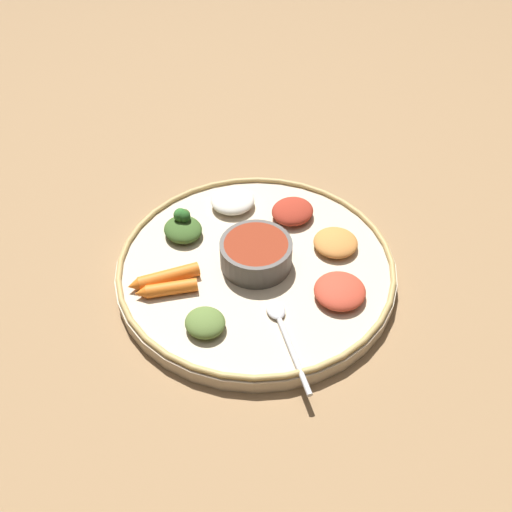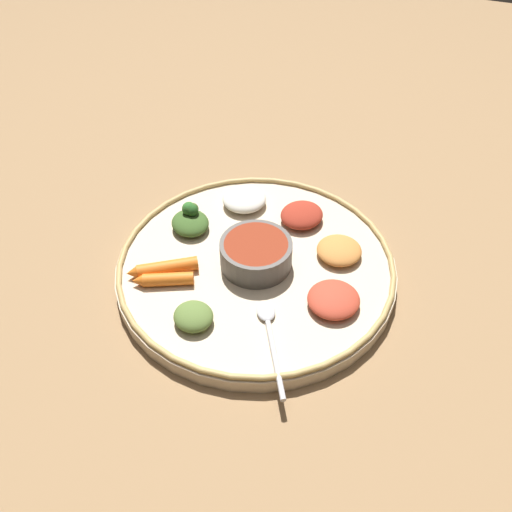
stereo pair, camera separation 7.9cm
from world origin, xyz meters
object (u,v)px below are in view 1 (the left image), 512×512
(carrot_outer, at_px, (167,289))
(greens_pile, at_px, (183,226))
(center_bowl, at_px, (256,253))
(carrot_near_spoon, at_px, (164,277))
(spoon, at_px, (283,329))

(carrot_outer, bearing_deg, greens_pile, -83.19)
(center_bowl, height_order, carrot_near_spoon, center_bowl)
(spoon, relative_size, carrot_near_spoon, 1.49)
(spoon, xyz_separation_m, greens_pile, (0.18, -0.15, 0.01))
(greens_pile, xyz_separation_m, carrot_outer, (-0.01, 0.12, -0.01))
(greens_pile, height_order, carrot_near_spoon, greens_pile)
(center_bowl, xyz_separation_m, greens_pile, (0.12, -0.04, -0.01))
(spoon, distance_m, greens_pile, 0.23)
(spoon, bearing_deg, carrot_outer, -10.46)
(center_bowl, distance_m, carrot_near_spoon, 0.13)
(spoon, distance_m, carrot_outer, 0.17)
(spoon, height_order, greens_pile, greens_pile)
(center_bowl, relative_size, carrot_near_spoon, 1.08)
(spoon, height_order, carrot_near_spoon, carrot_near_spoon)
(center_bowl, bearing_deg, carrot_near_spoon, 28.20)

